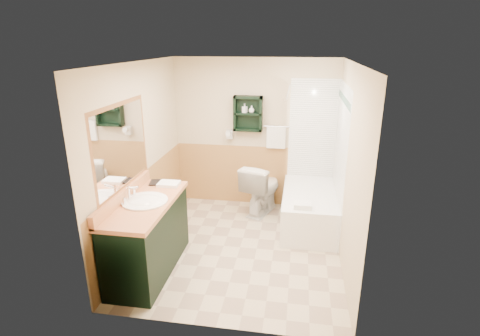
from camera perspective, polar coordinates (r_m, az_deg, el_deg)
name	(u,v)px	position (r m, az deg, el deg)	size (l,w,h in m)	color
floor	(240,247)	(5.14, 0.02, -11.99)	(3.00, 3.00, 0.00)	#C9B792
back_wall	(255,134)	(6.09, 2.28, 5.22)	(2.60, 0.04, 2.40)	beige
left_wall	(140,158)	(5.01, -15.06, 1.54)	(0.04, 3.00, 2.40)	beige
right_wall	(350,168)	(4.63, 16.36, -0.01)	(0.04, 3.00, 2.40)	beige
ceiling	(240,61)	(4.42, 0.02, 16.04)	(2.60, 3.00, 0.04)	white
wainscot_left	(147,207)	(5.24, -14.06, -5.79)	(2.98, 2.98, 1.00)	tan
wainscot_back	(254,175)	(6.26, 2.16, -1.09)	(2.58, 2.58, 1.00)	tan
mirror_frame	(122,147)	(4.43, -17.60, 3.10)	(1.30, 1.30, 1.00)	brown
mirror_glass	(122,147)	(4.43, -17.55, 3.10)	(1.20, 1.20, 0.90)	white
tile_right	(339,161)	(5.38, 14.91, 1.06)	(1.50, 1.50, 2.10)	white
tile_back	(319,146)	(6.06, 11.90, 3.27)	(0.95, 0.95, 2.10)	white
tile_accent	(344,99)	(5.19, 15.59, 10.03)	(1.50, 1.50, 0.10)	#134533
wall_shelf	(248,114)	(5.92, 1.22, 8.29)	(0.45, 0.15, 0.55)	black
hair_dryer	(230,134)	(6.06, -1.59, 5.16)	(0.10, 0.24, 0.18)	silver
towel_bar	(276,126)	(5.96, 5.58, 6.31)	(0.40, 0.06, 0.40)	white
curtain_rod	(288,91)	(5.15, 7.33, 11.61)	(0.03, 0.03, 1.60)	silver
shower_curtain	(286,148)	(5.49, 7.03, 3.02)	(1.05, 1.05, 1.70)	beige
vanity	(148,236)	(4.61, -13.84, -10.08)	(0.59, 1.41, 0.90)	black
bathtub	(310,208)	(5.69, 10.62, -6.07)	(0.81, 1.50, 0.54)	white
toilet	(262,188)	(5.98, 3.33, -3.11)	(0.46, 0.82, 0.80)	white
counter_towel	(169,184)	(4.83, -10.79, -2.38)	(0.26, 0.20, 0.04)	white
vanity_book	(149,176)	(4.92, -13.67, -1.18)	(0.15, 0.02, 0.21)	black
tub_towel	(302,205)	(5.04, 9.50, -5.62)	(0.23, 0.19, 0.07)	white
soap_bottle_a	(245,111)	(5.91, 0.72, 8.75)	(0.06, 0.14, 0.06)	white
soap_bottle_b	(252,110)	(5.90, 1.78, 8.82)	(0.09, 0.11, 0.09)	white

